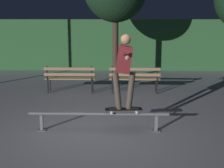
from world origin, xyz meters
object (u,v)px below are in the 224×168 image
object	(u,v)px
grind_rail	(99,116)
skateboard	(124,109)
park_bench_left_center	(135,77)
skateboarder	(124,65)
park_bench_leftmost	(70,76)

from	to	relation	value
grind_rail	skateboard	xyz separation A→B (m)	(0.53, -0.00, 0.16)
grind_rail	skateboard	distance (m)	0.55
park_bench_left_center	skateboarder	bearing A→B (deg)	-96.27
grind_rail	skateboarder	world-z (taller)	skateboarder
grind_rail	park_bench_leftmost	xyz separation A→B (m)	(-1.14, 3.48, 0.23)
park_bench_left_center	skateboard	bearing A→B (deg)	-96.32
grind_rail	park_bench_left_center	world-z (taller)	park_bench_left_center
grind_rail	skateboarder	distance (m)	1.22
park_bench_leftmost	park_bench_left_center	size ratio (longest dim) A/B	1.00
skateboard	park_bench_left_center	distance (m)	3.50
park_bench_leftmost	grind_rail	bearing A→B (deg)	-71.85
grind_rail	skateboard	world-z (taller)	skateboard
skateboard	park_bench_leftmost	bearing A→B (deg)	115.67
skateboard	skateboarder	world-z (taller)	skateboarder
grind_rail	park_bench_left_center	xyz separation A→B (m)	(0.92, 3.48, 0.23)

